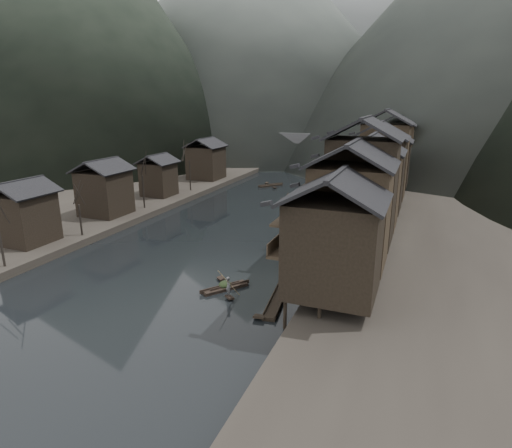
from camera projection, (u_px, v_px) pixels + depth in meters
The scene contains 14 objects.
water at pixel (194, 261), 48.58m from camera, with size 300.00×300.00×0.00m, color black.
right_bank at pixel (495, 203), 71.72m from camera, with size 40.00×200.00×1.80m, color #2D2823.
left_bank at pixel (145, 177), 96.41m from camera, with size 40.00×200.00×1.20m, color #2D2823.
stilt_houses at pixel (376, 165), 57.29m from camera, with size 9.00×67.60×16.38m.
left_houses at pixel (145, 173), 72.13m from camera, with size 8.10×53.20×8.73m.
bare_trees at pixel (139, 175), 65.02m from camera, with size 4.00×44.22×8.00m.
moored_sampans at pixel (340, 216), 66.05m from camera, with size 2.84×68.74×0.47m.
midriver_boats at pixel (296, 185), 90.15m from camera, with size 11.44×29.18×0.45m.
stone_bridge at pixel (330, 149), 111.38m from camera, with size 40.00×6.00×9.00m.
hills at pixel (397, 9), 181.73m from camera, with size 320.00×380.00×120.27m.
hero_sampan at pixel (225, 287), 41.24m from camera, with size 3.68×4.57×0.44m.
cargo_heap at pixel (224, 281), 41.30m from camera, with size 1.11×1.45×0.67m, color black.
boatman at pixel (228, 284), 39.28m from camera, with size 0.68×0.44×1.86m, color #5D5D5F.
bamboo_pole at pixel (230, 257), 38.45m from camera, with size 0.06×0.06×4.26m, color #8C7A51.
Camera 1 is at (23.24, -39.65, 17.77)m, focal length 30.00 mm.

